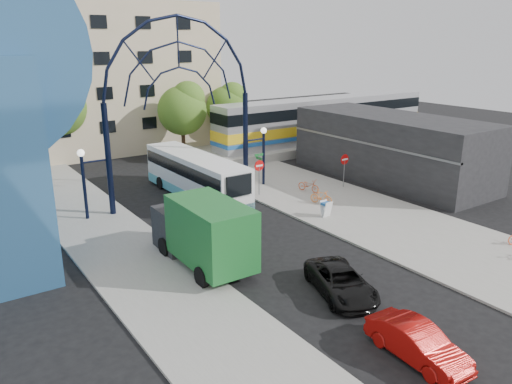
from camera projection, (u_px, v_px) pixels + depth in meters
ground at (323, 278)px, 23.06m from camera, size 120.00×120.00×0.00m
sidewalk_east at (377, 219)px, 30.54m from camera, size 8.00×56.00×0.12m
plaza_west at (140, 266)px, 24.23m from camera, size 5.00×50.00×0.12m
gateway_arch at (179, 73)px, 31.55m from camera, size 13.64×0.44×12.10m
stop_sign at (259, 169)px, 34.52m from camera, size 0.80×0.07×2.50m
do_not_enter_sign at (345, 163)px, 36.32m from camera, size 0.76×0.07×2.48m
street_name_sign at (259, 164)px, 35.17m from camera, size 0.70×0.70×2.80m
sandwich_board at (326, 207)px, 30.59m from camera, size 0.55×0.61×0.99m
commercial_block_east at (391, 147)px, 38.88m from camera, size 6.00×16.00×5.00m
apartment_block at (104, 77)px, 49.59m from camera, size 20.00×12.10×14.00m
train_platform at (325, 143)px, 51.11m from camera, size 32.00×5.00×0.80m
train_car at (326, 118)px, 50.37m from camera, size 25.10×3.05×4.20m
tree_north_a at (184, 108)px, 45.42m from camera, size 4.48×4.48×7.00m
tree_north_b at (58, 104)px, 42.94m from camera, size 5.12×5.12×8.00m
tree_north_c at (228, 104)px, 50.35m from camera, size 4.16×4.16×6.50m
city_bus at (196, 176)px, 34.45m from camera, size 2.68×10.96×3.00m
green_truck at (202, 232)px, 24.06m from camera, size 2.71×6.80×3.41m
black_suv at (341, 282)px, 21.46m from camera, size 3.37×4.81×1.22m
red_sedan at (417, 343)px, 17.10m from camera, size 1.55×3.92×1.27m
bike_near_a at (309, 185)px, 35.66m from camera, size 1.05×1.85×0.92m
bike_near_b at (321, 197)px, 32.99m from camera, size 1.01×1.64×0.95m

